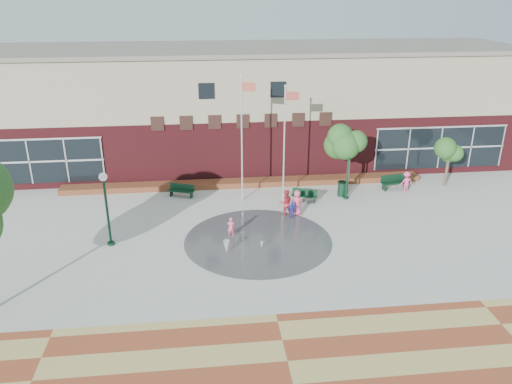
{
  "coord_description": "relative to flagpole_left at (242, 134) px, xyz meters",
  "views": [
    {
      "loc": [
        -2.9,
        -22.1,
        13.35
      ],
      "look_at": [
        0.0,
        4.0,
        2.6
      ],
      "focal_mm": 35.0,
      "sensor_mm": 36.0,
      "label": 1
    }
  ],
  "objects": [
    {
      "name": "ground",
      "position": [
        0.34,
        -8.88,
        -4.69
      ],
      "size": [
        120.0,
        120.0,
        0.0
      ],
      "primitive_type": "plane",
      "color": "#666056",
      "rests_on": "ground"
    },
    {
      "name": "adult_red",
      "position": [
        2.47,
        -2.66,
        -3.83
      ],
      "size": [
        0.85,
        0.67,
        1.72
      ],
      "primitive_type": "imported",
      "rotation": [
        0.0,
        0.0,
        3.17
      ],
      "color": "#B42734",
      "rests_on": "ground"
    },
    {
      "name": "flagpole_left",
      "position": [
        0.0,
        0.0,
        0.0
      ],
      "size": [
        0.96,
        0.33,
        8.43
      ],
      "rotation": [
        0.0,
        0.0,
        -0.26
      ],
      "color": "white",
      "rests_on": "ground"
    },
    {
      "name": "paver_band",
      "position": [
        0.34,
        -15.88,
        -4.69
      ],
      "size": [
        46.0,
        6.0,
        0.01
      ],
      "primitive_type": "cube",
      "color": "brown",
      "rests_on": "ground"
    },
    {
      "name": "person_bench",
      "position": [
        11.54,
        0.32,
        -3.94
      ],
      "size": [
        1.04,
        0.69,
        1.5
      ],
      "primitive_type": "imported",
      "rotation": [
        0.0,
        0.0,
        3.28
      ],
      "color": "#EC4488",
      "rests_on": "ground"
    },
    {
      "name": "plaza_concrete",
      "position": [
        0.34,
        -4.88,
        -4.69
      ],
      "size": [
        46.0,
        18.0,
        0.01
      ],
      "primitive_type": "cube",
      "color": "#A8A8A0",
      "rests_on": "ground"
    },
    {
      "name": "bench_mid",
      "position": [
        4.07,
        -0.61,
        -4.41
      ],
      "size": [
        1.75,
        1.11,
        0.86
      ],
      "rotation": [
        0.0,
        0.0,
        -0.41
      ],
      "color": "#0F311E",
      "rests_on": "ground"
    },
    {
      "name": "water_jet_a",
      "position": [
        -1.52,
        -7.16,
        -4.69
      ],
      "size": [
        0.38,
        0.38,
        0.74
      ],
      "primitive_type": "cone",
      "rotation": [
        3.14,
        0.0,
        0.0
      ],
      "color": "white",
      "rests_on": "ground"
    },
    {
      "name": "trash_can",
      "position": [
        6.87,
        0.07,
        -4.15
      ],
      "size": [
        0.64,
        0.64,
        1.06
      ],
      "color": "#0F311E",
      "rests_on": "ground"
    },
    {
      "name": "bench_left",
      "position": [
        -4.17,
        1.12,
        -4.4
      ],
      "size": [
        1.84,
        1.08,
        0.89
      ],
      "rotation": [
        0.0,
        0.0,
        -0.35
      ],
      "color": "#0F311E",
      "rests_on": "ground"
    },
    {
      "name": "lamp_right",
      "position": [
        7.01,
        -0.48,
        -2.38
      ],
      "size": [
        0.39,
        0.39,
        3.71
      ],
      "color": "#0F311E",
      "rests_on": "ground"
    },
    {
      "name": "splash_pad",
      "position": [
        0.34,
        -5.88,
        -4.69
      ],
      "size": [
        8.4,
        8.4,
        0.01
      ],
      "primitive_type": "cylinder",
      "color": "#383A3D",
      "rests_on": "ground"
    },
    {
      "name": "lamp_left",
      "position": [
        -7.9,
        -5.46,
        -2.02
      ],
      "size": [
        0.46,
        0.46,
        4.3
      ],
      "color": "#0F311E",
      "rests_on": "ground"
    },
    {
      "name": "flagpole_right",
      "position": [
        2.77,
        -0.07,
        -0.34
      ],
      "size": [
        0.96,
        0.16,
        7.78
      ],
      "rotation": [
        0.0,
        0.0,
        -0.01
      ],
      "color": "white",
      "rests_on": "ground"
    },
    {
      "name": "tree_mid",
      "position": [
        7.29,
        0.36,
        -1.14
      ],
      "size": [
        2.89,
        2.89,
        4.87
      ],
      "color": "#46382A",
      "rests_on": "ground"
    },
    {
      "name": "library_building",
      "position": [
        0.34,
        8.6,
        -0.05
      ],
      "size": [
        44.4,
        10.4,
        9.2
      ],
      "color": "#55171C",
      "rests_on": "ground"
    },
    {
      "name": "adult_pink",
      "position": [
        3.18,
        -2.64,
        -3.86
      ],
      "size": [
        0.94,
        0.78,
        1.66
      ],
      "primitive_type": "imported",
      "rotation": [
        0.0,
        0.0,
        2.78
      ],
      "color": "#E34C76",
      "rests_on": "ground"
    },
    {
      "name": "child_blue",
      "position": [
        2.81,
        -3.13,
        -4.13
      ],
      "size": [
        0.68,
        0.32,
        1.13
      ],
      "primitive_type": "imported",
      "rotation": [
        0.0,
        0.0,
        3.07
      ],
      "color": "#213EAE",
      "rests_on": "ground"
    },
    {
      "name": "water_jet_b",
      "position": [
        0.44,
        -6.83,
        -4.69
      ],
      "size": [
        0.17,
        0.17,
        0.39
      ],
      "primitive_type": "cone",
      "rotation": [
        3.14,
        0.0,
        0.0
      ],
      "color": "white",
      "rests_on": "ground"
    },
    {
      "name": "bench_right",
      "position": [
        10.98,
        0.87,
        -4.36
      ],
      "size": [
        2.13,
        0.89,
        1.04
      ],
      "rotation": [
        0.0,
        0.0,
        0.15
      ],
      "color": "#0F311E",
      "rests_on": "ground"
    },
    {
      "name": "tree_small_right",
      "position": [
        14.85,
        1.13,
        -2.04
      ],
      "size": [
        2.13,
        2.13,
        3.63
      ],
      "color": "#46382A",
      "rests_on": "ground"
    },
    {
      "name": "flower_bed",
      "position": [
        0.34,
        2.72,
        -4.69
      ],
      "size": [
        26.0,
        1.2,
        0.4
      ],
      "primitive_type": "cube",
      "color": "maroon",
      "rests_on": "ground"
    },
    {
      "name": "child_splash",
      "position": [
        -1.15,
        -5.22,
        -4.08
      ],
      "size": [
        0.45,
        0.3,
        1.23
      ],
      "primitive_type": "imported",
      "rotation": [
        0.0,
        0.0,
        3.12
      ],
      "color": "#E6557B",
      "rests_on": "ground"
    }
  ]
}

